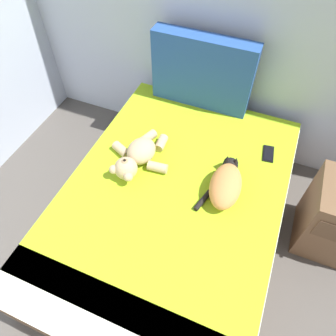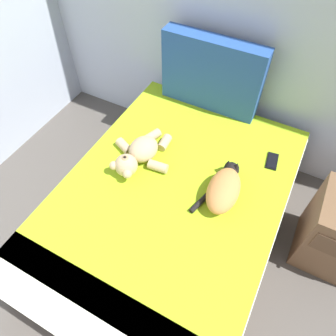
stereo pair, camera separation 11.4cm
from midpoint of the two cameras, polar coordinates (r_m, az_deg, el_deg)
wall_back at (r=2.21m, az=20.95°, el=27.00°), size 3.70×0.06×2.58m
bed at (r=2.14m, az=2.05°, el=-8.41°), size 1.38×1.93×0.52m
patterned_cushion at (r=2.34m, az=9.53°, el=16.76°), size 0.75×0.13×0.55m
cat at (r=1.88m, az=12.12°, el=-3.75°), size 0.25×0.43×0.15m
teddy_bear at (r=2.02m, az=-3.88°, el=2.54°), size 0.43×0.49×0.16m
cell_phone at (r=2.19m, az=20.23°, el=1.17°), size 0.09×0.16×0.01m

